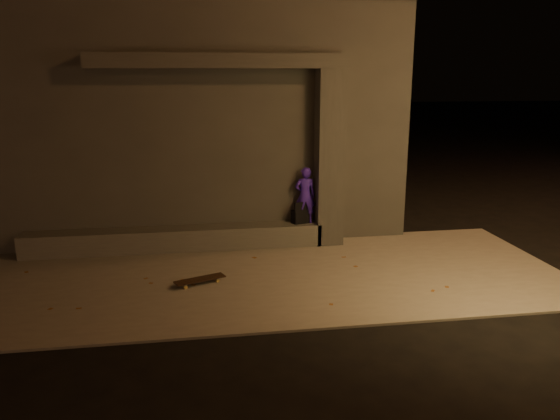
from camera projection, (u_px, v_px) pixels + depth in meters
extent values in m
plane|color=black|center=(274.00, 327.00, 7.84)|extent=(120.00, 120.00, 0.00)
cube|color=slate|center=(258.00, 276.00, 9.75)|extent=(11.00, 4.40, 0.04)
cube|color=#3A3835|center=(195.00, 113.00, 13.28)|extent=(9.00, 5.00, 5.20)
cube|color=#4E4C46|center=(175.00, 239.00, 11.14)|extent=(6.00, 0.55, 0.45)
cube|color=#3A3835|center=(329.00, 159.00, 11.24)|extent=(0.55, 0.55, 3.60)
cube|color=#3A3835|center=(220.00, 61.00, 10.48)|extent=(5.00, 0.70, 0.28)
imported|color=#371BB0|center=(305.00, 195.00, 11.35)|extent=(0.45, 0.31, 1.19)
cube|color=black|center=(300.00, 217.00, 11.45)|extent=(0.38, 0.30, 0.27)
cube|color=black|center=(300.00, 206.00, 11.39)|extent=(0.29, 0.12, 0.19)
cube|color=black|center=(200.00, 279.00, 9.33)|extent=(0.90, 0.53, 0.02)
cylinder|color=#AB9244|center=(214.00, 278.00, 9.55)|extent=(0.07, 0.06, 0.06)
cylinder|color=#AB9244|center=(218.00, 281.00, 9.41)|extent=(0.07, 0.06, 0.06)
cylinder|color=#AB9244|center=(182.00, 284.00, 9.27)|extent=(0.07, 0.06, 0.06)
cylinder|color=#AB9244|center=(186.00, 287.00, 9.12)|extent=(0.07, 0.06, 0.06)
cube|color=#99999E|center=(216.00, 277.00, 9.48)|extent=(0.12, 0.19, 0.02)
cube|color=#99999E|center=(184.00, 284.00, 9.19)|extent=(0.12, 0.19, 0.02)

